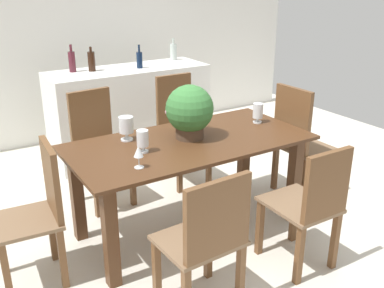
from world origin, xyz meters
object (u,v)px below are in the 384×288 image
at_px(chair_near_left, 207,237).
at_px(chair_far_right, 179,125).
at_px(crystal_vase_right, 258,112).
at_px(flower_centerpiece, 190,111).
at_px(chair_head_end, 40,208).
at_px(crystal_vase_left, 143,139).
at_px(wine_bottle_dark, 91,61).
at_px(chair_near_right, 310,203).
at_px(wine_bottle_clear, 173,51).
at_px(wine_bottle_amber, 139,60).
at_px(wine_glass, 138,152).
at_px(wine_bottle_green, 72,61).
at_px(kitchen_counter, 130,112).
at_px(dining_table, 190,158).
at_px(chair_far_left, 97,143).
at_px(chair_foot_end, 298,137).
at_px(crystal_vase_center_near, 126,126).

relative_size(chair_near_left, chair_far_right, 0.88).
bearing_deg(crystal_vase_right, flower_centerpiece, -179.17).
height_order(chair_head_end, crystal_vase_left, chair_head_end).
xyz_separation_m(chair_head_end, wine_bottle_dark, (1.07, 1.83, 0.57)).
height_order(chair_near_right, wine_bottle_clear, wine_bottle_clear).
bearing_deg(chair_near_left, wine_bottle_amber, -110.19).
distance_m(crystal_vase_right, wine_bottle_amber, 1.69).
height_order(chair_head_end, wine_glass, chair_head_end).
height_order(chair_near_left, wine_bottle_green, wine_bottle_green).
bearing_deg(crystal_vase_left, wine_bottle_clear, 55.08).
bearing_deg(kitchen_counter, flower_centerpiece, -98.59).
bearing_deg(wine_bottle_green, dining_table, -81.66).
bearing_deg(wine_bottle_amber, crystal_vase_right, -79.31).
distance_m(chair_near_right, chair_far_left, 1.95).
bearing_deg(chair_foot_end, flower_centerpiece, 85.78).
height_order(crystal_vase_right, wine_bottle_amber, wine_bottle_amber).
bearing_deg(chair_head_end, chair_near_right, 65.43).
relative_size(chair_near_right, wine_bottle_green, 3.26).
relative_size(crystal_vase_right, wine_glass, 1.11).
height_order(crystal_vase_right, wine_glass, crystal_vase_right).
relative_size(chair_near_left, crystal_vase_right, 5.48).
relative_size(chair_head_end, wine_glass, 6.25).
height_order(crystal_vase_left, wine_bottle_amber, wine_bottle_amber).
relative_size(dining_table, chair_far_right, 1.76).
bearing_deg(kitchen_counter, chair_near_left, -105.00).
relative_size(chair_foot_end, flower_centerpiece, 2.50).
height_order(chair_near_right, wine_bottle_green, wine_bottle_green).
height_order(chair_near_right, flower_centerpiece, flower_centerpiece).
bearing_deg(crystal_vase_center_near, wine_bottle_clear, 50.78).
xyz_separation_m(wine_bottle_amber, wine_bottle_clear, (0.55, 0.23, 0.01)).
relative_size(chair_foot_end, chair_far_left, 1.03).
relative_size(dining_table, wine_bottle_clear, 7.28).
height_order(dining_table, chair_far_right, chair_far_right).
xyz_separation_m(dining_table, chair_near_left, (-0.41, -0.87, -0.10)).
bearing_deg(chair_head_end, wine_bottle_green, 159.54).
bearing_deg(wine_bottle_clear, chair_near_right, -101.00).
xyz_separation_m(chair_foot_end, chair_far_left, (-1.58, 0.88, -0.02)).
height_order(chair_far_right, wine_glass, chair_far_right).
bearing_deg(chair_near_right, flower_centerpiece, -66.97).
bearing_deg(wine_glass, dining_table, 25.00).
xyz_separation_m(chair_near_right, wine_bottle_clear, (0.55, 2.81, 0.58)).
bearing_deg(chair_near_right, wine_glass, -32.16).
bearing_deg(chair_far_right, crystal_vase_center_near, -143.66).
height_order(chair_far_left, wine_bottle_dark, wine_bottle_dark).
bearing_deg(chair_far_left, crystal_vase_left, -94.20).
distance_m(chair_near_right, chair_foot_end, 1.14).
distance_m(chair_far_left, wine_bottle_dark, 1.14).
bearing_deg(chair_far_right, chair_head_end, -151.28).
height_order(chair_head_end, wine_bottle_amber, wine_bottle_amber).
bearing_deg(wine_bottle_dark, chair_near_left, -96.82).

